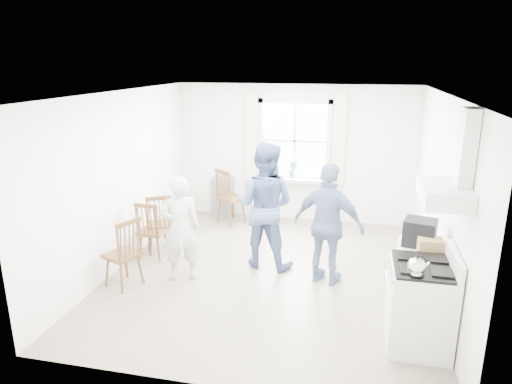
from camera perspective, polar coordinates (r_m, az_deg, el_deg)
name	(u,v)px	position (r m, az deg, el deg)	size (l,w,h in m)	color
room_shell	(270,188)	(6.35, 1.77, 0.46)	(4.62, 5.12, 2.64)	gray
window_assembly	(294,146)	(8.67, 4.82, 5.78)	(1.88, 0.24, 1.70)	white
range_hood	(452,178)	(4.88, 23.25, 1.59)	(0.45, 0.76, 0.94)	silver
shelf_unit	(222,197)	(9.10, -4.21, -0.60)	(0.40, 0.30, 0.80)	gray
gas_stove	(420,305)	(5.36, 19.81, -13.09)	(0.68, 0.76, 1.12)	silver
kettle	(416,267)	(4.88, 19.42, -8.79)	(0.18, 0.18, 0.26)	silver
low_cabinet	(419,279)	(6.00, 19.67, -10.18)	(0.50, 0.55, 0.90)	silver
stereo_stack	(420,233)	(5.74, 19.79, -4.80)	(0.43, 0.40, 0.32)	black
cardboard_box	(430,246)	(5.57, 20.98, -6.34)	(0.27, 0.19, 0.18)	olive
windsor_chair_a	(160,218)	(7.42, -11.96, -3.17)	(0.56, 0.55, 0.99)	#4B2D18
windsor_chair_b	(149,225)	(7.22, -13.21, -4.04)	(0.42, 0.41, 0.95)	#4B2D18
windsor_chair_c	(127,246)	(6.42, -15.86, -6.52)	(0.55, 0.55, 1.00)	#4B2D18
person_left	(180,229)	(6.45, -9.44, -4.55)	(0.56, 0.56, 1.52)	silver
person_mid	(265,205)	(6.76, 1.09, -1.68)	(0.92, 0.92, 1.89)	#495C88
person_right	(328,225)	(6.32, 9.05, -4.05)	(1.00, 1.00, 1.71)	navy
potted_plant	(293,170)	(8.68, 4.61, 2.76)	(0.18, 0.18, 0.33)	#306C33
windsor_chair_d	(226,191)	(8.58, -3.73, 0.13)	(0.62, 0.62, 1.07)	#4B2D18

